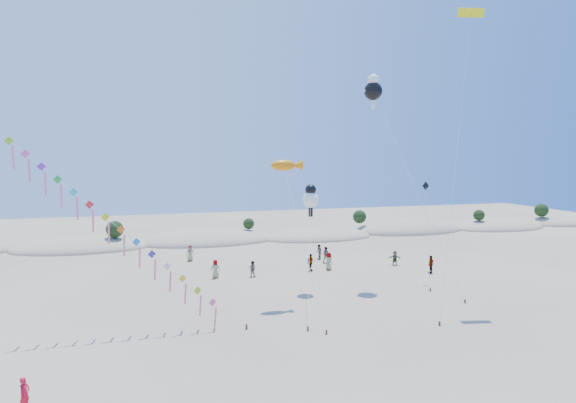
{
  "coord_description": "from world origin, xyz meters",
  "views": [
    {
      "loc": [
        -7.82,
        -21.79,
        11.85
      ],
      "look_at": [
        2.68,
        14.0,
        8.35
      ],
      "focal_mm": 30.0,
      "sensor_mm": 36.0,
      "label": 1
    }
  ],
  "objects_px": {
    "parafoil_kite": "(470,19)",
    "flyer_foreground": "(25,394)",
    "kite_train": "(60,183)",
    "fish_kite": "(287,166)"
  },
  "relations": [
    {
      "from": "parafoil_kite",
      "to": "flyer_foreground",
      "type": "xyz_separation_m",
      "value": [
        -31.59,
        -10.76,
        -22.31
      ]
    },
    {
      "from": "parafoil_kite",
      "to": "flyer_foreground",
      "type": "distance_m",
      "value": 40.14
    },
    {
      "from": "kite_train",
      "to": "parafoil_kite",
      "type": "xyz_separation_m",
      "value": [
        31.37,
        0.14,
        13.01
      ]
    },
    {
      "from": "flyer_foreground",
      "to": "kite_train",
      "type": "bearing_deg",
      "value": 24.42
    },
    {
      "from": "kite_train",
      "to": "flyer_foreground",
      "type": "relative_size",
      "value": 13.87
    },
    {
      "from": "fish_kite",
      "to": "parafoil_kite",
      "type": "height_order",
      "value": "parafoil_kite"
    },
    {
      "from": "fish_kite",
      "to": "parafoil_kite",
      "type": "xyz_separation_m",
      "value": [
        14.93,
        -2.66,
        12.01
      ]
    },
    {
      "from": "kite_train",
      "to": "fish_kite",
      "type": "bearing_deg",
      "value": 9.68
    },
    {
      "from": "parafoil_kite",
      "to": "fish_kite",
      "type": "bearing_deg",
      "value": 169.9
    },
    {
      "from": "kite_train",
      "to": "parafoil_kite",
      "type": "relative_size",
      "value": 0.93
    }
  ]
}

